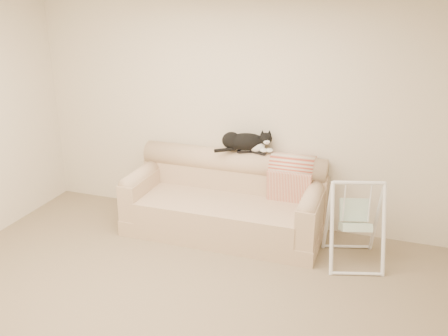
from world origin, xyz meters
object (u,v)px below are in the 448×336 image
Objects in this scene: sofa at (226,202)px; baby_swing at (355,222)px; tuxedo_cat at (245,142)px; remote_a at (245,151)px; remote_b at (259,153)px.

sofa is 2.46× the size of baby_swing.
sofa is 0.72m from tuxedo_cat.
remote_a is 1.05× the size of remote_b.
remote_a is 0.11m from tuxedo_cat.
remote_b is 0.20m from tuxedo_cat.
sofa is at bearing -123.50° from tuxedo_cat.
baby_swing is (1.29, -0.45, -0.47)m from remote_a.
tuxedo_cat reaches higher than sofa.
remote_b is at bearing 1.65° from remote_a.
tuxedo_cat is 0.72× the size of baby_swing.
sofa is at bearing 170.91° from baby_swing.
sofa is 1.47m from baby_swing.
remote_b is 1.31m from baby_swing.
tuxedo_cat is (0.15, 0.23, 0.67)m from sofa.
sofa is at bearing -144.44° from remote_b.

